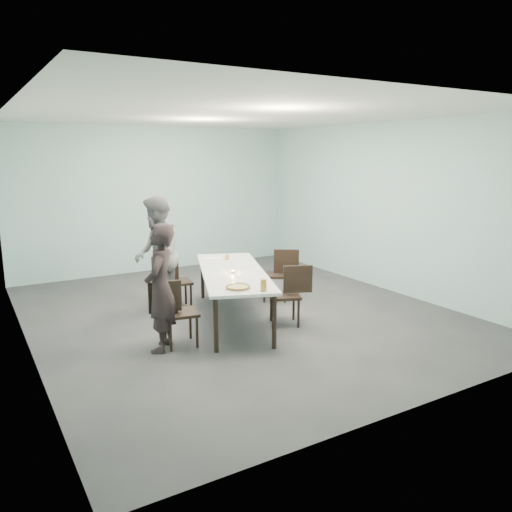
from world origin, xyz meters
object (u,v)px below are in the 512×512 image
diner_near (160,288)px  pizza (238,287)px  beer_glass (263,285)px  water_tumbler (264,287)px  chair_far_right (280,271)px  table (233,274)px  chair_far_left (172,278)px  chair_near_right (290,291)px  amber_tumbler (227,257)px  tealight (233,272)px  side_plate (242,281)px  chair_near_left (174,309)px  diner_far (157,254)px

diner_near → pizza: bearing=103.6°
beer_glass → water_tumbler: 0.04m
pizza → water_tumbler: water_tumbler is taller
chair_far_right → table: bearing=57.3°
chair_far_right → beer_glass: beer_glass is taller
chair_far_left → chair_near_right: size_ratio=1.00×
chair_far_right → water_tumbler: 2.16m
table → pizza: (-0.42, -0.92, 0.08)m
chair_far_left → chair_far_right: size_ratio=1.00×
chair_far_left → pizza: bearing=-76.4°
table → amber_tumbler: (0.29, 0.73, 0.10)m
chair_far_left → chair_near_right: (1.19, -1.57, 0.00)m
pizza → tealight: (0.34, 0.78, 0.00)m
chair_near_right → side_plate: size_ratio=4.83×
chair_near_left → table: bearing=34.3°
table → chair_far_right: bearing=23.6°
pizza → diner_near: bearing=158.5°
chair_near_right → water_tumbler: chair_near_right is taller
chair_far_right → pizza: size_ratio=2.56×
chair_near_left → pizza: chair_near_left is taller
diner_near → side_plate: size_ratio=8.95×
chair_far_left → chair_near_right: bearing=-44.0°
diner_near → side_plate: 1.13m
pizza → beer_glass: size_ratio=2.27×
amber_tumbler → tealight: bearing=-112.7°
chair_far_right → chair_far_left: bearing=18.9°
side_plate → water_tumbler: size_ratio=2.00×
chair_near_right → pizza: (-1.03, -0.32, 0.27)m
chair_near_left → chair_far_right: (2.31, 1.05, 0.00)m
diner_far → beer_glass: diner_far is taller
chair_far_right → beer_glass: bearing=84.8°
side_plate → chair_near_right: bearing=1.3°
chair_near_left → beer_glass: (0.95, -0.64, 0.32)m
chair_near_left → chair_far_left: 1.61m
chair_far_right → amber_tumbler: bearing=19.7°
table → chair_near_right: bearing=-44.5°
chair_far_left → side_plate: 1.65m
chair_far_right → chair_near_right: bearing=97.3°
amber_tumbler → chair_near_left: bearing=-138.4°
pizza → water_tumbler: bearing=-44.8°
water_tumbler → beer_glass: bearing=-135.4°
diner_near → tealight: 1.31m
chair_far_right → tealight: 1.43m
table → tealight: size_ratio=49.11×
chair_far_left → amber_tumbler: chair_far_left is taller
chair_far_right → diner_far: (-1.97, 0.47, 0.41)m
chair_near_left → chair_near_right: bearing=6.9°
diner_near → diner_far: 1.63m
beer_glass → diner_near: bearing=151.6°
diner_near → amber_tumbler: 2.06m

